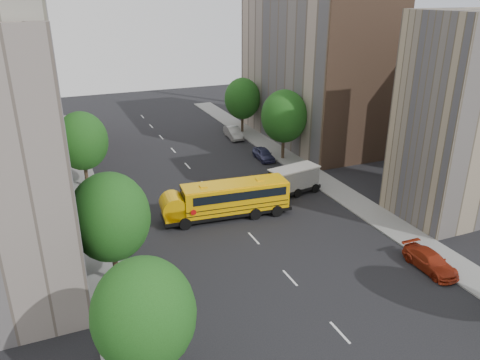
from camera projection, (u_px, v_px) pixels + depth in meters
ground at (244, 227)px, 38.88m from camera, size 120.00×120.00×0.00m
sidewalk_left at (94, 226)px, 38.98m from camera, size 3.00×80.00×0.12m
sidewalk_right at (328, 185)px, 47.27m from camera, size 3.00×80.00×0.12m
lane_markings at (205, 185)px, 47.41m from camera, size 0.15×64.00×0.01m
building_left_redbrick at (4, 101)px, 53.83m from camera, size 10.00×15.00×13.00m
building_right_near at (467, 119)px, 38.34m from camera, size 10.00×7.00×17.00m
building_right_far at (312, 70)px, 59.05m from camera, size 10.00×22.00×18.00m
building_right_sidewall at (366, 85)px, 49.67m from camera, size 10.10×0.30×18.00m
street_tree_0 at (144, 315)px, 21.22m from camera, size 4.80×4.80×7.41m
street_tree_1 at (110, 217)px, 29.63m from camera, size 5.12×5.12×7.90m
street_tree_2 at (82, 141)px, 45.04m from camera, size 4.99×4.99×7.71m
street_tree_4 at (284, 116)px, 52.89m from camera, size 5.25×5.25×8.10m
street_tree_5 at (242, 99)px, 63.27m from camera, size 4.86×4.86×7.51m
school_bus at (225, 198)px, 40.07m from camera, size 11.40×3.62×3.16m
safari_truck at (290, 181)px, 44.77m from camera, size 6.40×3.17×2.62m
parked_car_0 at (161, 293)px, 29.32m from camera, size 1.87×4.02×1.33m
parked_car_1 at (107, 181)px, 46.40m from camera, size 1.93×4.73×1.53m
parked_car_3 at (430, 261)px, 32.83m from camera, size 1.87×4.46×1.29m
parked_car_4 at (264, 154)px, 54.25m from camera, size 1.81×4.06×1.36m
parked_car_5 at (233, 133)px, 62.12m from camera, size 1.89×4.63×1.49m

